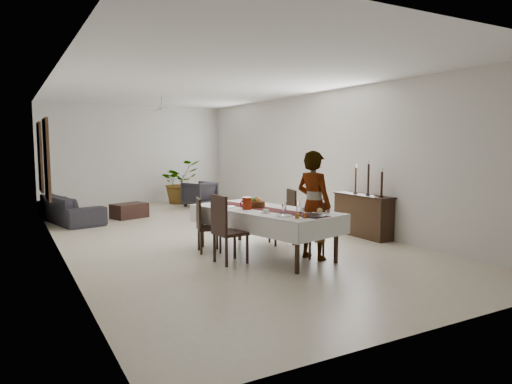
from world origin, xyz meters
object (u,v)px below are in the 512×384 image
(red_pitcher, at_px, (247,203))
(sideboard_body, at_px, (363,216))
(sofa, at_px, (71,209))
(dining_table_top, at_px, (264,211))
(woman, at_px, (314,205))

(red_pitcher, height_order, sideboard_body, red_pitcher)
(sideboard_body, distance_m, sofa, 7.12)
(dining_table_top, xyz_separation_m, red_pitcher, (-0.30, 0.09, 0.15))
(sofa, bearing_deg, sideboard_body, -146.48)
(red_pitcher, relative_size, sideboard_body, 0.15)
(dining_table_top, distance_m, sideboard_body, 2.67)
(sideboard_body, height_order, sofa, sideboard_body)
(red_pitcher, xyz_separation_m, sideboard_body, (2.92, 0.28, -0.49))
(woman, xyz_separation_m, sideboard_body, (2.04, 1.04, -0.49))
(woman, bearing_deg, sideboard_body, -79.07)
(dining_table_top, height_order, sofa, dining_table_top)
(woman, bearing_deg, dining_table_top, 24.83)
(dining_table_top, bearing_deg, sofa, 102.49)
(red_pitcher, relative_size, woman, 0.12)
(woman, bearing_deg, red_pitcher, 32.92)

